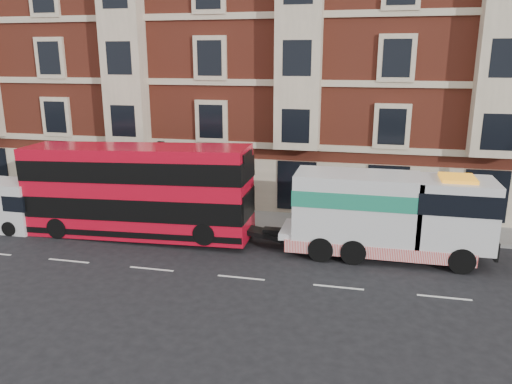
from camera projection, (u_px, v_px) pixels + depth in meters
ground at (241, 278)px, 20.69m from camera, size 120.00×120.00×0.00m
sidewalk at (275, 220)px, 27.73m from camera, size 90.00×3.00×0.15m
victorian_terrace at (305, 38)px, 32.07m from camera, size 45.00×12.00×20.40m
lamp_post_west at (162, 175)px, 27.11m from camera, size 0.35×0.15×4.35m
double_decker_bus at (137, 190)px, 24.87m from camera, size 11.48×2.64×4.65m
tow_truck at (385, 214)px, 22.40m from camera, size 9.20×2.72×3.83m
pedestrian at (65, 191)px, 29.99m from camera, size 0.80×0.78×1.86m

